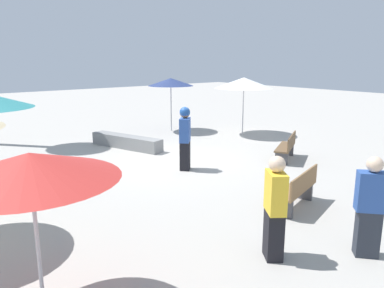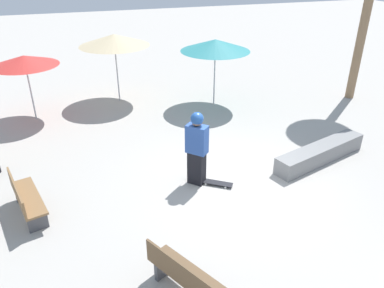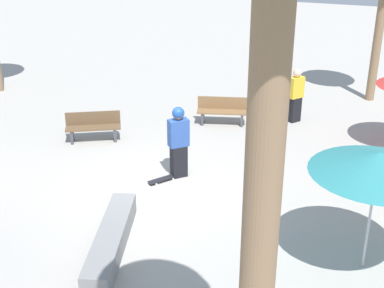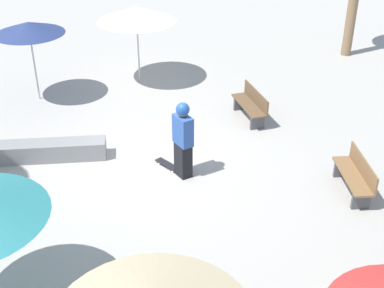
% 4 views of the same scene
% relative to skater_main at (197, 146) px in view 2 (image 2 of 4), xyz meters
% --- Properties ---
extents(ground_plane, '(60.00, 60.00, 0.00)m').
position_rel_skater_main_xyz_m(ground_plane, '(-0.80, 0.24, -1.01)').
color(ground_plane, '#ADA8A0').
extents(skater_main, '(0.55, 0.55, 1.88)m').
position_rel_skater_main_xyz_m(skater_main, '(0.00, 0.00, 0.00)').
color(skater_main, black).
rests_on(skater_main, ground_plane).
extents(skateboard, '(0.77, 0.62, 0.07)m').
position_rel_skater_main_xyz_m(skateboard, '(-0.42, 0.26, -0.95)').
color(skateboard, black).
rests_on(skateboard, ground_plane).
extents(concrete_ledge, '(3.07, 1.39, 0.46)m').
position_rel_skater_main_xyz_m(concrete_ledge, '(-3.53, 0.02, -0.78)').
color(concrete_ledge, gray).
rests_on(concrete_ledge, ground_plane).
extents(bench_near, '(1.15, 1.62, 0.85)m').
position_rel_skater_main_xyz_m(bench_near, '(1.25, 3.22, -0.59)').
color(bench_near, '#47474C').
rests_on(bench_near, ground_plane).
extents(bench_far, '(0.85, 1.66, 0.85)m').
position_rel_skater_main_xyz_m(bench_far, '(3.88, 0.08, -0.59)').
color(bench_far, '#47474C').
rests_on(bench_far, ground_plane).
extents(shade_umbrella_teal, '(2.43, 2.43, 2.40)m').
position_rel_skater_main_xyz_m(shade_umbrella_teal, '(-2.25, -4.73, 1.19)').
color(shade_umbrella_teal, '#B7B7BC').
rests_on(shade_umbrella_teal, ground_plane).
extents(shade_umbrella_red, '(2.12, 2.12, 2.16)m').
position_rel_skater_main_xyz_m(shade_umbrella_red, '(3.97, -5.43, 0.98)').
color(shade_umbrella_red, '#B7B7BC').
rests_on(shade_umbrella_red, ground_plane).
extents(shade_umbrella_tan, '(2.51, 2.51, 2.48)m').
position_rel_skater_main_xyz_m(shade_umbrella_tan, '(1.00, -6.27, 1.27)').
color(shade_umbrella_tan, '#B7B7BC').
rests_on(shade_umbrella_tan, ground_plane).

